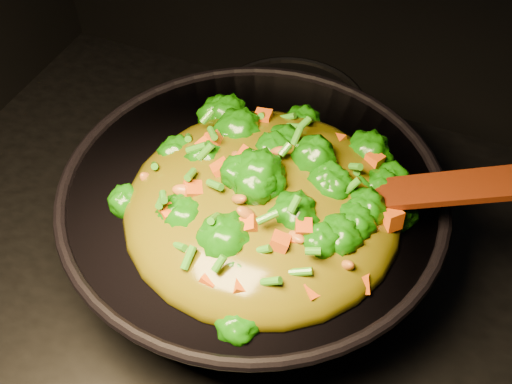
% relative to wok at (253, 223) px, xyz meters
% --- Properties ---
extents(wok, '(0.58, 0.58, 0.13)m').
position_rel_wok_xyz_m(wok, '(0.00, 0.00, 0.00)').
color(wok, black).
rests_on(wok, stovetop).
extents(stir_fry, '(0.35, 0.35, 0.11)m').
position_rel_wok_xyz_m(stir_fry, '(0.02, -0.03, 0.12)').
color(stir_fry, '#166207').
rests_on(stir_fry, wok).
extents(spatula, '(0.29, 0.09, 0.12)m').
position_rel_wok_xyz_m(spatula, '(0.18, 0.02, 0.11)').
color(spatula, '#341204').
rests_on(spatula, wok).
extents(back_pot, '(0.27, 0.27, 0.12)m').
position_rel_wok_xyz_m(back_pot, '(-0.02, 0.17, -0.00)').
color(back_pot, black).
rests_on(back_pot, stovetop).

